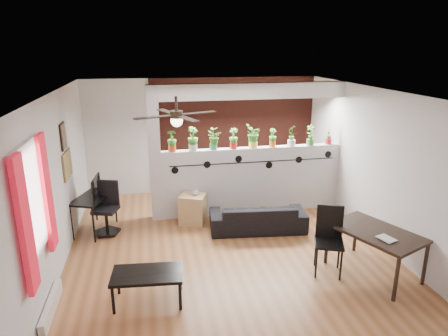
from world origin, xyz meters
TOP-DOWN VIEW (x-y plane):
  - room_shell at (0.00, 0.00)m, footprint 6.30×7.10m
  - partition_wall at (0.80, 1.50)m, footprint 3.60×0.18m
  - ceiling_header at (0.80, 1.50)m, footprint 3.60×0.18m
  - pier_column at (-1.11, 1.50)m, footprint 0.22×0.20m
  - brick_panel at (0.80, 2.97)m, footprint 3.90×0.05m
  - vine_decal at (0.80, 1.40)m, footprint 3.31×0.01m
  - window_assembly at (-2.56, -1.20)m, footprint 0.09×1.30m
  - baseboard_heater at (-2.54, -1.20)m, footprint 0.08×1.00m
  - corkboard at (-2.58, 0.95)m, footprint 0.03×0.60m
  - framed_art at (-2.58, 0.90)m, footprint 0.03×0.34m
  - ceiling_fan at (-0.80, -0.30)m, footprint 1.19×1.19m
  - potted_plant_0 at (-0.78, 1.50)m, footprint 0.21×0.17m
  - potted_plant_1 at (-0.38, 1.50)m, footprint 0.30×0.29m
  - potted_plant_2 at (0.01, 1.50)m, footprint 0.26×0.26m
  - potted_plant_3 at (0.41, 1.50)m, footprint 0.25×0.22m
  - potted_plant_4 at (0.80, 1.50)m, footprint 0.27×0.30m
  - potted_plant_5 at (1.20, 1.50)m, footprint 0.21×0.19m
  - potted_plant_6 at (1.59, 1.50)m, footprint 0.28×0.27m
  - potted_plant_7 at (1.98, 1.50)m, footprint 0.26×0.24m
  - potted_plant_8 at (2.38, 1.50)m, footprint 0.21×0.23m
  - sofa at (0.69, 0.65)m, footprint 1.72×0.82m
  - cube_shelf at (-0.45, 1.16)m, footprint 0.59×0.56m
  - cup at (-0.40, 1.16)m, footprint 0.16×0.16m
  - computer_desk at (-2.25, 1.16)m, footprint 0.80×1.05m
  - monitor at (-2.25, 1.31)m, footprint 0.31×0.08m
  - office_chair at (-2.01, 1.04)m, footprint 0.50×0.50m
  - dining_table at (1.98, -1.11)m, footprint 1.21×1.47m
  - book at (1.88, -1.41)m, footprint 0.24×0.28m
  - folding_chair at (1.36, -0.88)m, footprint 0.53×0.53m
  - coffee_table at (-1.31, -1.19)m, footprint 0.96×0.59m

SIDE VIEW (x-z plane):
  - baseboard_heater at x=-2.54m, z-range 0.00..0.18m
  - sofa at x=0.69m, z-range 0.00..0.49m
  - cube_shelf at x=-0.45m, z-range 0.00..0.57m
  - coffee_table at x=-1.31m, z-range 0.17..0.60m
  - office_chair at x=-2.01m, z-range -0.06..0.89m
  - folding_chair at x=1.36m, z-range 0.09..1.11m
  - computer_desk at x=-2.25m, z-range 0.27..0.95m
  - dining_table at x=1.98m, z-range 0.27..0.97m
  - cup at x=-0.40m, z-range 0.57..0.67m
  - partition_wall at x=0.80m, z-range 0.00..1.35m
  - book at x=1.88m, z-range 0.69..0.72m
  - monitor at x=-2.25m, z-range 0.68..0.85m
  - vine_decal at x=0.80m, z-range 0.93..1.23m
  - room_shell at x=0.00m, z-range -0.15..2.75m
  - pier_column at x=-1.11m, z-range 0.00..2.60m
  - brick_panel at x=0.80m, z-range 0.00..2.60m
  - corkboard at x=-2.58m, z-range 1.12..1.58m
  - window_assembly at x=-2.56m, z-range 0.73..2.28m
  - potted_plant_5 at x=1.20m, z-range 1.36..1.73m
  - potted_plant_8 at x=2.38m, z-range 1.36..1.73m
  - potted_plant_3 at x=0.41m, z-range 1.36..1.76m
  - potted_plant_2 at x=0.01m, z-range 1.36..1.77m
  - potted_plant_0 at x=-0.78m, z-range 1.36..1.77m
  - potted_plant_7 at x=1.98m, z-range 1.36..1.78m
  - potted_plant_6 at x=1.59m, z-range 1.36..1.79m
  - potted_plant_1 at x=-0.38m, z-range 1.36..1.82m
  - potted_plant_4 at x=0.80m, z-range 1.36..1.83m
  - framed_art at x=-2.58m, z-range 1.63..2.07m
  - ceiling_fan at x=-0.80m, z-range 2.10..2.53m
  - ceiling_header at x=0.80m, z-range 2.30..2.60m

